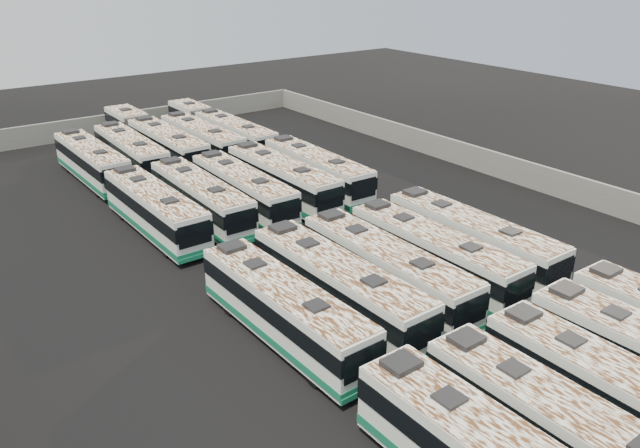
# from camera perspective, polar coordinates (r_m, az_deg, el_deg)

# --- Properties ---
(ground) EXTENTS (140.00, 140.00, 0.00)m
(ground) POSITION_cam_1_polar(r_m,az_deg,el_deg) (41.88, -1.70, -2.24)
(ground) COLOR black
(ground) RESTS_ON ground
(perimeter_wall) EXTENTS (45.20, 73.20, 2.20)m
(perimeter_wall) POSITION_cam_1_polar(r_m,az_deg,el_deg) (41.42, -1.72, -0.87)
(perimeter_wall) COLOR slate
(perimeter_wall) RESTS_ON ground
(bus_front_left) EXTENTS (2.63, 12.23, 3.45)m
(bus_front_left) POSITION_cam_1_polar(r_m,az_deg,el_deg) (25.97, 21.74, -17.68)
(bus_front_left) COLOR silver
(bus_front_left) RESTS_ON ground
(bus_front_center) EXTENTS (2.65, 12.21, 3.44)m
(bus_front_center) POSITION_cam_1_polar(r_m,az_deg,el_deg) (28.53, 26.05, -14.39)
(bus_front_center) COLOR silver
(bus_front_center) RESTS_ON ground
(bus_midfront_far_left) EXTENTS (2.81, 12.27, 3.44)m
(bus_midfront_far_left) POSITION_cam_1_polar(r_m,az_deg,el_deg) (31.61, -3.27, -7.81)
(bus_midfront_far_left) COLOR silver
(bus_midfront_far_left) RESTS_ON ground
(bus_midfront_left) EXTENTS (2.87, 12.68, 3.56)m
(bus_midfront_left) POSITION_cam_1_polar(r_m,az_deg,el_deg) (33.47, 1.69, -5.75)
(bus_midfront_left) COLOR silver
(bus_midfront_left) RESTS_ON ground
(bus_midfront_center) EXTENTS (2.72, 12.49, 3.52)m
(bus_midfront_center) POSITION_cam_1_polar(r_m,az_deg,el_deg) (35.42, 6.08, -4.18)
(bus_midfront_center) COLOR silver
(bus_midfront_center) RESTS_ON ground
(bus_midfront_right) EXTENTS (2.70, 12.26, 3.45)m
(bus_midfront_right) POSITION_cam_1_polar(r_m,az_deg,el_deg) (37.66, 10.35, -2.75)
(bus_midfront_right) COLOR silver
(bus_midfront_right) RESTS_ON ground
(bus_midfront_far_right) EXTENTS (2.64, 12.48, 3.52)m
(bus_midfront_far_right) POSITION_cam_1_polar(r_m,az_deg,el_deg) (40.00, 13.72, -1.39)
(bus_midfront_far_right) COLOR silver
(bus_midfront_far_right) RESTS_ON ground
(bus_midback_far_left) EXTENTS (2.77, 12.41, 3.49)m
(bus_midback_far_left) POSITION_cam_1_polar(r_m,az_deg,el_deg) (44.95, -14.83, 1.28)
(bus_midback_far_left) COLOR silver
(bus_midback_far_left) RESTS_ON ground
(bus_midback_left) EXTENTS (2.74, 12.30, 3.46)m
(bus_midback_left) POSITION_cam_1_polar(r_m,az_deg,el_deg) (46.32, -10.84, 2.30)
(bus_midback_left) COLOR silver
(bus_midback_left) RESTS_ON ground
(bus_midback_center) EXTENTS (2.83, 12.28, 3.45)m
(bus_midback_center) POSITION_cam_1_polar(r_m,az_deg,el_deg) (47.54, -7.04, 3.11)
(bus_midback_center) COLOR silver
(bus_midback_center) RESTS_ON ground
(bus_midback_right) EXTENTS (2.69, 12.62, 3.56)m
(bus_midback_right) POSITION_cam_1_polar(r_m,az_deg,el_deg) (49.32, -3.48, 4.07)
(bus_midback_right) COLOR silver
(bus_midback_right) RESTS_ON ground
(bus_midback_far_right) EXTENTS (2.93, 12.46, 3.50)m
(bus_midback_far_right) POSITION_cam_1_polar(r_m,az_deg,el_deg) (51.36, -0.28, 4.87)
(bus_midback_far_right) COLOR silver
(bus_midback_far_right) RESTS_ON ground
(bus_back_far_left) EXTENTS (2.78, 12.25, 3.44)m
(bus_back_far_left) POSITION_cam_1_polar(r_m,az_deg,el_deg) (57.34, -20.13, 5.39)
(bus_back_far_left) COLOR silver
(bus_back_far_left) RESTS_ON ground
(bus_back_left) EXTENTS (2.90, 12.48, 3.50)m
(bus_back_left) POSITION_cam_1_polar(r_m,az_deg,el_deg) (58.57, -16.89, 6.21)
(bus_back_left) COLOR silver
(bus_back_left) RESTS_ON ground
(bus_back_center) EXTENTS (2.69, 19.55, 3.55)m
(bus_back_center) POSITION_cam_1_polar(r_m,az_deg,el_deg) (62.79, -14.99, 7.56)
(bus_back_center) COLOR silver
(bus_back_center) RESTS_ON ground
(bus_back_right) EXTENTS (2.87, 12.55, 3.52)m
(bus_back_right) POSITION_cam_1_polar(r_m,az_deg,el_deg) (61.01, -10.72, 7.49)
(bus_back_right) COLOR silver
(bus_back_right) RESTS_ON ground
(bus_back_far_right) EXTENTS (2.68, 18.85, 3.42)m
(bus_back_far_right) POSITION_cam_1_polar(r_m,az_deg,el_deg) (65.17, -9.20, 8.57)
(bus_back_far_right) COLOR silver
(bus_back_far_right) RESTS_ON ground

